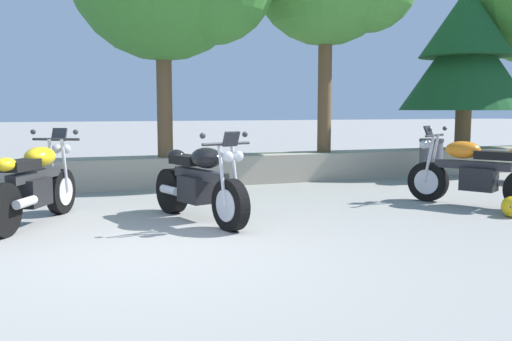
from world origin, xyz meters
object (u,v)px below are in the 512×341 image
object	(u,v)px
motorcycle_black_centre	(200,184)
pine_tree_mid_right	(466,51)
trash_bin	(431,161)
motorcycle_orange_far_right	(474,174)
motorcycle_yellow_near_left	(34,186)

from	to	relation	value
motorcycle_black_centre	pine_tree_mid_right	xyz separation A→B (m)	(7.02, 3.56, 2.24)
trash_bin	motorcycle_orange_far_right	bearing A→B (deg)	-113.45
motorcycle_yellow_near_left	motorcycle_orange_far_right	xyz separation A→B (m)	(6.08, -0.78, 0.00)
motorcycle_black_centre	motorcycle_orange_far_right	bearing A→B (deg)	-3.28
motorcycle_orange_far_right	pine_tree_mid_right	bearing A→B (deg)	52.40
pine_tree_mid_right	trash_bin	distance (m)	3.26
motorcycle_black_centre	motorcycle_orange_far_right	xyz separation A→B (m)	(4.10, -0.24, 0.00)
pine_tree_mid_right	motorcycle_black_centre	bearing A→B (deg)	-153.13
motorcycle_yellow_near_left	motorcycle_black_centre	xyz separation A→B (m)	(1.98, -0.54, 0.00)
motorcycle_orange_far_right	pine_tree_mid_right	distance (m)	5.28
motorcycle_yellow_near_left	motorcycle_orange_far_right	size ratio (longest dim) A/B	1.04
pine_tree_mid_right	trash_bin	world-z (taller)	pine_tree_mid_right
motorcycle_yellow_near_left	trash_bin	bearing A→B (deg)	12.93
trash_bin	motorcycle_black_centre	bearing A→B (deg)	-157.07
motorcycle_orange_far_right	trash_bin	distance (m)	2.63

